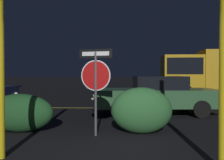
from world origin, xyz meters
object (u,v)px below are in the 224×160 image
object	(u,v)px
yellow_pole_left	(0,76)
hedge_bush_2	(142,110)
hedge_bush_1	(20,113)
delivery_truck	(211,72)
yellow_pole_right	(224,56)
passing_car_2	(156,95)
stop_sign	(96,75)

from	to	relation	value
yellow_pole_left	hedge_bush_2	xyz separation A→B (m)	(2.65, 1.97, -0.88)
hedge_bush_1	delivery_truck	xyz separation A→B (m)	(8.29, 9.74, 1.16)
yellow_pole_right	passing_car_2	bearing A→B (deg)	92.78
yellow_pole_right	delivery_truck	bearing A→B (deg)	71.44
yellow_pole_left	delivery_truck	world-z (taller)	delivery_truck
yellow_pole_left	yellow_pole_right	size ratio (longest dim) A/B	0.83
stop_sign	yellow_pole_right	distance (m)	3.09
yellow_pole_right	hedge_bush_1	size ratio (longest dim) A/B	2.00
hedge_bush_2	yellow_pole_right	bearing A→B (deg)	-66.81
hedge_bush_2	yellow_pole_left	bearing A→B (deg)	-143.34
stop_sign	delivery_truck	distance (m)	11.86
hedge_bush_2	passing_car_2	size ratio (longest dim) A/B	0.32
hedge_bush_1	yellow_pole_left	bearing A→B (deg)	-76.22
hedge_bush_1	yellow_pole_right	bearing A→B (deg)	-30.66
stop_sign	hedge_bush_1	distance (m)	2.25
yellow_pole_left	yellow_pole_right	xyz separation A→B (m)	(3.70, -0.48, 0.30)
yellow_pole_right	hedge_bush_2	world-z (taller)	yellow_pole_right
stop_sign	passing_car_2	distance (m)	3.95
passing_car_2	stop_sign	bearing A→B (deg)	146.64
yellow_pole_right	delivery_truck	size ratio (longest dim) A/B	0.56
yellow_pole_left	delivery_truck	distance (m)	14.09
stop_sign	yellow_pole_left	xyz separation A→B (m)	(-1.52, -1.68, -0.00)
hedge_bush_1	hedge_bush_2	xyz separation A→B (m)	(3.14, -0.03, 0.09)
yellow_pole_left	passing_car_2	bearing A→B (deg)	55.88
hedge_bush_1	passing_car_2	distance (m)	4.97
passing_car_2	yellow_pole_left	bearing A→B (deg)	142.06
hedge_bush_2	delivery_truck	size ratio (longest dim) A/B	0.24
yellow_pole_left	delivery_truck	xyz separation A→B (m)	(7.80, 11.74, 0.19)
yellow_pole_left	hedge_bush_2	size ratio (longest dim) A/B	1.91
passing_car_2	hedge_bush_2	bearing A→B (deg)	161.98
stop_sign	hedge_bush_1	bearing A→B (deg)	-175.79
yellow_pole_left	passing_car_2	distance (m)	6.15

